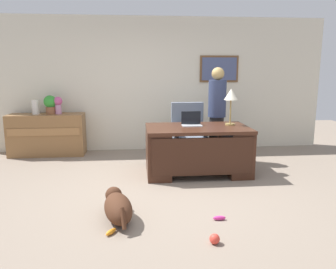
# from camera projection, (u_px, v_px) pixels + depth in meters

# --- Properties ---
(ground_plane) EXTENTS (12.00, 12.00, 0.00)m
(ground_plane) POSITION_uv_depth(u_px,v_px,m) (168.00, 192.00, 4.64)
(ground_plane) COLOR gray
(back_wall) EXTENTS (7.00, 0.16, 2.70)m
(back_wall) POSITION_uv_depth(u_px,v_px,m) (156.00, 84.00, 6.92)
(back_wall) COLOR beige
(back_wall) RESTS_ON ground_plane
(desk) EXTENTS (1.63, 0.98, 0.76)m
(desk) POSITION_uv_depth(u_px,v_px,m) (197.00, 149.00, 5.38)
(desk) COLOR #422316
(desk) RESTS_ON ground_plane
(credenza) EXTENTS (1.43, 0.50, 0.81)m
(credenza) POSITION_uv_depth(u_px,v_px,m) (47.00, 135.00, 6.55)
(credenza) COLOR olive
(credenza) RESTS_ON ground_plane
(armchair) EXTENTS (0.60, 0.59, 1.05)m
(armchair) POSITION_uv_depth(u_px,v_px,m) (188.00, 134.00, 6.24)
(armchair) COLOR slate
(armchair) RESTS_ON ground_plane
(person_standing) EXTENTS (0.32, 0.32, 1.70)m
(person_standing) POSITION_uv_depth(u_px,v_px,m) (217.00, 113.00, 6.08)
(person_standing) COLOR #262323
(person_standing) RESTS_ON ground_plane
(dog_lying) EXTENTS (0.43, 0.79, 0.30)m
(dog_lying) POSITION_uv_depth(u_px,v_px,m) (118.00, 207.00, 3.76)
(dog_lying) COLOR #472819
(dog_lying) RESTS_ON ground_plane
(laptop) EXTENTS (0.32, 0.22, 0.22)m
(laptop) POSITION_uv_depth(u_px,v_px,m) (191.00, 122.00, 5.45)
(laptop) COLOR #B2B5BA
(laptop) RESTS_ON desk
(desk_lamp) EXTENTS (0.22, 0.22, 0.59)m
(desk_lamp) POSITION_uv_depth(u_px,v_px,m) (231.00, 97.00, 5.43)
(desk_lamp) COLOR #9E8447
(desk_lamp) RESTS_ON desk
(vase_with_flowers) EXTENTS (0.17, 0.17, 0.33)m
(vase_with_flowers) POSITION_uv_depth(u_px,v_px,m) (58.00, 104.00, 6.46)
(vase_with_flowers) COLOR #C486AC
(vase_with_flowers) RESTS_ON credenza
(vase_empty) EXTENTS (0.14, 0.14, 0.27)m
(vase_empty) POSITION_uv_depth(u_px,v_px,m) (36.00, 107.00, 6.43)
(vase_empty) COLOR silver
(vase_empty) RESTS_ON credenza
(potted_plant) EXTENTS (0.24, 0.24, 0.36)m
(potted_plant) POSITION_uv_depth(u_px,v_px,m) (50.00, 104.00, 6.44)
(potted_plant) COLOR brown
(potted_plant) RESTS_ON credenza
(dog_toy_ball) EXTENTS (0.10, 0.10, 0.10)m
(dog_toy_ball) POSITION_uv_depth(u_px,v_px,m) (215.00, 239.00, 3.26)
(dog_toy_ball) COLOR #E53F33
(dog_toy_ball) RESTS_ON ground_plane
(dog_toy_bone) EXTENTS (0.15, 0.05, 0.05)m
(dog_toy_bone) POSITION_uv_depth(u_px,v_px,m) (219.00, 218.00, 3.77)
(dog_toy_bone) COLOR #D8338C
(dog_toy_bone) RESTS_ON ground_plane
(dog_toy_plush) EXTENTS (0.13, 0.16, 0.05)m
(dog_toy_plush) POSITION_uv_depth(u_px,v_px,m) (111.00, 232.00, 3.45)
(dog_toy_plush) COLOR orange
(dog_toy_plush) RESTS_ON ground_plane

